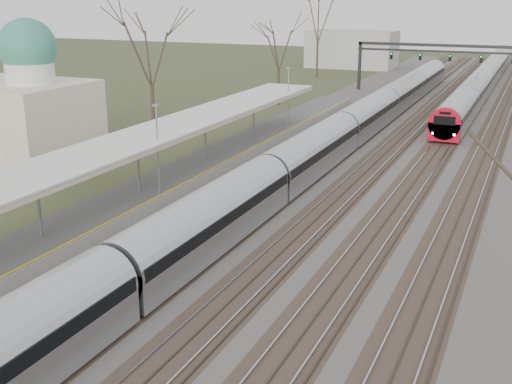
% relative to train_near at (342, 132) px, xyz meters
% --- Properties ---
extents(track_bed, '(24.00, 160.00, 0.22)m').
position_rel_train_near_xyz_m(track_bed, '(2.76, 2.85, -1.42)').
color(track_bed, '#474442').
rests_on(track_bed, ground).
extents(platform, '(3.50, 69.00, 1.00)m').
position_rel_train_near_xyz_m(platform, '(-6.55, -14.65, -0.98)').
color(platform, '#9E9B93').
rests_on(platform, ground).
extents(canopy, '(4.10, 50.00, 3.11)m').
position_rel_train_near_xyz_m(canopy, '(-6.55, -19.16, 2.45)').
color(canopy, slate).
rests_on(canopy, platform).
extents(dome_building, '(10.00, 8.00, 10.30)m').
position_rel_train_near_xyz_m(dome_building, '(-19.21, -14.15, 2.24)').
color(dome_building, beige).
rests_on(dome_building, ground).
extents(signal_gantry, '(21.00, 0.59, 6.08)m').
position_rel_train_near_xyz_m(signal_gantry, '(2.79, 32.84, 3.43)').
color(signal_gantry, black).
rests_on(signal_gantry, ground).
extents(tree_west_far, '(5.50, 5.50, 11.33)m').
position_rel_train_near_xyz_m(tree_west_far, '(-14.50, -4.15, 6.54)').
color(tree_west_far, '#2D231C').
rests_on(tree_west_far, ground).
extents(train_near, '(2.62, 90.21, 3.05)m').
position_rel_train_near_xyz_m(train_near, '(0.00, 0.00, 0.00)').
color(train_near, '#9FA1A9').
rests_on(train_near, ground).
extents(train_far, '(2.62, 75.21, 3.05)m').
position_rel_train_near_xyz_m(train_far, '(7.00, 42.48, 0.00)').
color(train_far, '#9FA1A9').
rests_on(train_far, ground).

